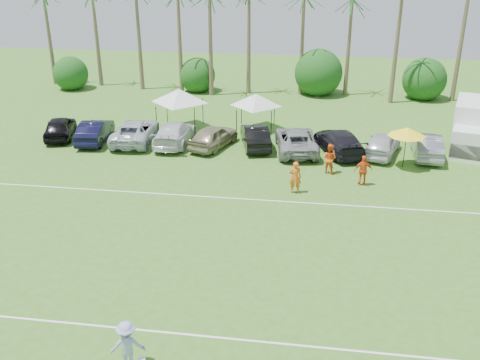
# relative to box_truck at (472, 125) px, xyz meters

# --- Properties ---
(field_lines) EXTENTS (80.00, 12.10, 0.01)m
(field_lines) POSITION_rel_box_truck_xyz_m (-17.03, -16.89, -1.76)
(field_lines) COLOR white
(field_lines) RESTS_ON ground
(palm_tree_0) EXTENTS (2.40, 2.40, 8.90)m
(palm_tree_0) POSITION_rel_box_truck_xyz_m (-39.03, 13.11, 5.71)
(palm_tree_0) COLOR brown
(palm_tree_0) RESTS_ON ground
(palm_tree_1) EXTENTS (2.40, 2.40, 9.90)m
(palm_tree_1) POSITION_rel_box_truck_xyz_m (-34.03, 13.11, 6.58)
(palm_tree_1) COLOR brown
(palm_tree_1) RESTS_ON ground
(palm_tree_4) EXTENTS (2.40, 2.40, 8.90)m
(palm_tree_4) POSITION_rel_box_truck_xyz_m (-21.03, 13.11, 5.71)
(palm_tree_4) COLOR brown
(palm_tree_4) RESTS_ON ground
(palm_tree_5) EXTENTS (2.40, 2.40, 9.90)m
(palm_tree_5) POSITION_rel_box_truck_xyz_m (-17.03, 13.11, 6.58)
(palm_tree_5) COLOR brown
(palm_tree_5) RESTS_ON ground
(palm_tree_8) EXTENTS (2.40, 2.40, 8.90)m
(palm_tree_8) POSITION_rel_box_truck_xyz_m (-4.03, 13.11, 5.71)
(palm_tree_8) COLOR brown
(palm_tree_8) RESTS_ON ground
(palm_tree_9) EXTENTS (2.40, 2.40, 9.90)m
(palm_tree_9) POSITION_rel_box_truck_xyz_m (0.97, 13.11, 6.58)
(palm_tree_9) COLOR brown
(palm_tree_9) RESTS_ON ground
(bush_tree_0) EXTENTS (4.00, 4.00, 4.00)m
(bush_tree_0) POSITION_rel_box_truck_xyz_m (-36.03, 14.11, 0.03)
(bush_tree_0) COLOR brown
(bush_tree_0) RESTS_ON ground
(bush_tree_1) EXTENTS (4.00, 4.00, 4.00)m
(bush_tree_1) POSITION_rel_box_truck_xyz_m (-23.03, 14.11, 0.03)
(bush_tree_1) COLOR brown
(bush_tree_1) RESTS_ON ground
(bush_tree_2) EXTENTS (4.00, 4.00, 4.00)m
(bush_tree_2) POSITION_rel_box_truck_xyz_m (-11.03, 14.11, 0.03)
(bush_tree_2) COLOR brown
(bush_tree_2) RESTS_ON ground
(bush_tree_3) EXTENTS (4.00, 4.00, 4.00)m
(bush_tree_3) POSITION_rel_box_truck_xyz_m (-1.03, 14.11, 0.03)
(bush_tree_3) COLOR brown
(bush_tree_3) RESTS_ON ground
(sideline_player_a) EXTENTS (0.74, 0.51, 1.97)m
(sideline_player_a) POSITION_rel_box_truck_xyz_m (-12.08, -9.56, -0.78)
(sideline_player_a) COLOR orange
(sideline_player_a) RESTS_ON ground
(sideline_player_b) EXTENTS (1.18, 1.07, 1.96)m
(sideline_player_b) POSITION_rel_box_truck_xyz_m (-10.07, -6.18, -0.79)
(sideline_player_b) COLOR #E95819
(sideline_player_b) RESTS_ON ground
(sideline_player_c) EXTENTS (1.17, 0.60, 1.91)m
(sideline_player_c) POSITION_rel_box_truck_xyz_m (-8.05, -7.86, -0.81)
(sideline_player_c) COLOR #E15419
(sideline_player_c) RESTS_ON ground
(box_truck) EXTENTS (4.03, 6.82, 3.31)m
(box_truck) POSITION_rel_box_truck_xyz_m (0.00, 0.00, 0.00)
(box_truck) COLOR white
(box_truck) RESTS_ON ground
(canopy_tent_left) EXTENTS (4.64, 4.64, 3.76)m
(canopy_tent_left) POSITION_rel_box_truck_xyz_m (-21.75, 1.46, 1.46)
(canopy_tent_left) COLOR black
(canopy_tent_left) RESTS_ON ground
(canopy_tent_right) EXTENTS (4.17, 4.17, 3.38)m
(canopy_tent_right) POSITION_rel_box_truck_xyz_m (-15.77, 2.11, 1.13)
(canopy_tent_right) COLOR black
(canopy_tent_right) RESTS_ON ground
(market_umbrella) EXTENTS (2.46, 2.46, 2.74)m
(market_umbrella) POSITION_rel_box_truck_xyz_m (-5.21, -4.53, 0.69)
(market_umbrella) COLOR black
(market_umbrella) RESTS_ON ground
(frisbee_player) EXTENTS (1.33, 0.97, 1.85)m
(frisbee_player) POSITION_rel_box_truck_xyz_m (-17.01, -24.79, -0.85)
(frisbee_player) COLOR #979FD6
(frisbee_player) RESTS_ON ground
(parked_car_0) EXTENTS (3.19, 5.17, 1.64)m
(parked_car_0) POSITION_rel_box_truck_xyz_m (-30.28, -2.02, -0.95)
(parked_car_0) COLOR black
(parked_car_0) RESTS_ON ground
(parked_car_1) EXTENTS (2.29, 5.15, 1.64)m
(parked_car_1) POSITION_rel_box_truck_xyz_m (-27.29, -2.53, -0.95)
(parked_car_1) COLOR black
(parked_car_1) RESTS_ON ground
(parked_car_2) EXTENTS (3.16, 6.10, 1.64)m
(parked_car_2) POSITION_rel_box_truck_xyz_m (-24.30, -2.17, -0.95)
(parked_car_2) COLOR silver
(parked_car_2) RESTS_ON ground
(parked_car_3) EXTENTS (2.37, 5.69, 1.64)m
(parked_car_3) POSITION_rel_box_truck_xyz_m (-21.31, -2.19, -0.95)
(parked_car_3) COLOR silver
(parked_car_3) RESTS_ON ground
(parked_car_4) EXTENTS (3.34, 5.18, 1.64)m
(parked_car_4) POSITION_rel_box_truck_xyz_m (-18.32, -2.46, -0.95)
(parked_car_4) COLOR gray
(parked_car_4) RESTS_ON ground
(parked_car_5) EXTENTS (2.87, 5.25, 1.64)m
(parked_car_5) POSITION_rel_box_truck_xyz_m (-15.34, -1.96, -0.95)
(parked_car_5) COLOR black
(parked_car_5) RESTS_ON ground
(parked_car_6) EXTENTS (3.56, 6.24, 1.64)m
(parked_car_6) POSITION_rel_box_truck_xyz_m (-12.35, -2.44, -0.95)
(parked_car_6) COLOR gray
(parked_car_6) RESTS_ON ground
(parked_car_7) EXTENTS (4.00, 6.10, 1.64)m
(parked_car_7) POSITION_rel_box_truck_xyz_m (-9.36, -2.27, -0.95)
(parked_car_7) COLOR black
(parked_car_7) RESTS_ON ground
(parked_car_8) EXTENTS (3.22, 5.17, 1.64)m
(parked_car_8) POSITION_rel_box_truck_xyz_m (-6.37, -2.36, -0.95)
(parked_car_8) COLOR silver
(parked_car_8) RESTS_ON ground
(parked_car_9) EXTENTS (1.99, 5.07, 1.64)m
(parked_car_9) POSITION_rel_box_truck_xyz_m (-3.38, -2.24, -0.95)
(parked_car_9) COLOR slate
(parked_car_9) RESTS_ON ground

